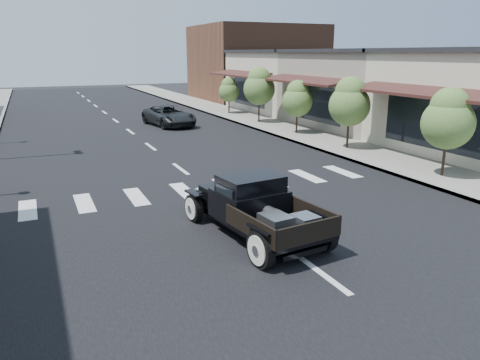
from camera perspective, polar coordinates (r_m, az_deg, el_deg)
name	(u,v)px	position (r m, az deg, el deg)	size (l,w,h in m)	color
ground	(258,227)	(12.50, 2.27, -5.79)	(120.00, 120.00, 0.00)	black
road	(138,137)	(26.35, -12.38, 5.12)	(14.00, 80.00, 0.02)	black
road_markings	(161,155)	(21.56, -9.59, 3.04)	(12.00, 60.00, 0.06)	silver
sidewalk_right	(274,126)	(29.23, 4.22, 6.54)	(3.00, 80.00, 0.15)	gray
storefront_mid	(382,90)	(31.02, 16.94, 10.48)	(10.00, 9.00, 4.50)	#9F9585
storefront_far	(306,82)	(38.28, 8.00, 11.77)	(10.00, 9.00, 4.50)	beige
far_building_right	(256,63)	(47.23, 2.00, 14.06)	(11.00, 10.00, 7.00)	brown
small_tree_a	(447,134)	(18.34, 23.88, 5.17)	(1.84, 1.84, 3.07)	#4F6F32
small_tree_b	(349,114)	(22.51, 13.13, 7.86)	(1.91, 1.91, 3.18)	#4F6F32
small_tree_c	(297,108)	(26.37, 6.98, 8.75)	(1.68, 1.68, 2.80)	#4F6F32
small_tree_d	(259,96)	(30.50, 2.34, 10.25)	(2.02, 2.02, 3.36)	#4F6F32
small_tree_e	(229,96)	(35.09, -1.36, 10.22)	(1.50, 1.50, 2.51)	#4F6F32
hotrod_pickup	(255,207)	(11.64, 1.83, -3.27)	(2.13, 4.56, 1.58)	black
second_car	(169,116)	(30.07, -8.65, 7.73)	(2.10, 4.56, 1.27)	black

